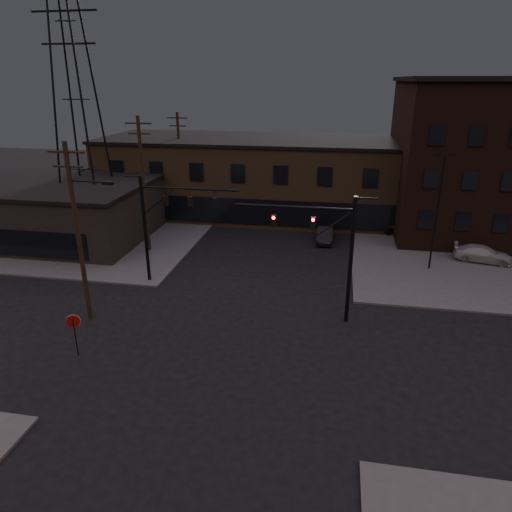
{
  "coord_description": "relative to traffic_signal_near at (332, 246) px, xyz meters",
  "views": [
    {
      "loc": [
        5.44,
        -21.31,
        14.16
      ],
      "look_at": [
        0.54,
        5.71,
        3.5
      ],
      "focal_mm": 32.0,
      "sensor_mm": 36.0,
      "label": 1
    }
  ],
  "objects": [
    {
      "name": "parked_car_lot_b",
      "position": [
        12.19,
        11.84,
        -4.13
      ],
      "size": [
        4.77,
        2.67,
        1.31
      ],
      "primitive_type": "imported",
      "rotation": [
        0.0,
        0.0,
        1.37
      ],
      "color": "#A7A8A9",
      "rests_on": "sidewalk_ne"
    },
    {
      "name": "lot_light_a",
      "position": [
        7.64,
        9.5,
        0.58
      ],
      "size": [
        1.5,
        0.28,
        9.14
      ],
      "color": "black",
      "rests_on": "ground"
    },
    {
      "name": "building_row",
      "position": [
        -5.36,
        23.5,
        -0.93
      ],
      "size": [
        40.0,
        12.0,
        8.0
      ],
      "primitive_type": "cube",
      "color": "brown",
      "rests_on": "ground"
    },
    {
      "name": "building_left",
      "position": [
        -25.36,
        11.5,
        -2.43
      ],
      "size": [
        16.0,
        12.0,
        5.0
      ],
      "primitive_type": "cube",
      "color": "black",
      "rests_on": "ground"
    },
    {
      "name": "parked_car_lot_a",
      "position": [
        6.71,
        18.02,
        -3.94
      ],
      "size": [
        5.27,
        2.99,
        1.69
      ],
      "primitive_type": "imported",
      "rotation": [
        0.0,
        0.0,
        1.36
      ],
      "color": "black",
      "rests_on": "sidewalk_ne"
    },
    {
      "name": "utility_pole_near",
      "position": [
        -14.79,
        -2.5,
        0.94
      ],
      "size": [
        3.7,
        0.28,
        11.0
      ],
      "color": "black",
      "rests_on": "ground"
    },
    {
      "name": "lot_light_b",
      "position": [
        13.64,
        14.5,
        0.58
      ],
      "size": [
        1.5,
        0.28,
        9.14
      ],
      "color": "black",
      "rests_on": "ground"
    },
    {
      "name": "traffic_signal_near",
      "position": [
        0.0,
        0.0,
        0.0
      ],
      "size": [
        7.12,
        0.24,
        8.0
      ],
      "color": "black",
      "rests_on": "ground"
    },
    {
      "name": "utility_pole_mid",
      "position": [
        -15.79,
        9.5,
        1.19
      ],
      "size": [
        3.7,
        0.28,
        11.5
      ],
      "color": "black",
      "rests_on": "ground"
    },
    {
      "name": "utility_pole_far",
      "position": [
        -16.86,
        21.5,
        0.85
      ],
      "size": [
        2.2,
        0.28,
        11.0
      ],
      "color": "black",
      "rests_on": "ground"
    },
    {
      "name": "ground",
      "position": [
        -5.36,
        -4.5,
        -4.93
      ],
      "size": [
        140.0,
        140.0,
        0.0
      ],
      "primitive_type": "plane",
      "color": "black",
      "rests_on": "ground"
    },
    {
      "name": "traffic_signal_far",
      "position": [
        -12.07,
        3.5,
        0.08
      ],
      "size": [
        7.12,
        0.24,
        8.0
      ],
      "color": "black",
      "rests_on": "ground"
    },
    {
      "name": "transmission_tower",
      "position": [
        -23.36,
        13.5,
        7.57
      ],
      "size": [
        7.0,
        7.0,
        25.0
      ],
      "primitive_type": null,
      "color": "black",
      "rests_on": "ground"
    },
    {
      "name": "car_crossing",
      "position": [
        -0.77,
        14.99,
        -4.24
      ],
      "size": [
        1.47,
        4.18,
        1.38
      ],
      "primitive_type": "imported",
      "rotation": [
        0.0,
        0.0,
        0.0
      ],
      "color": "black",
      "rests_on": "ground"
    },
    {
      "name": "sidewalk_nw",
      "position": [
        -27.36,
        17.5,
        -4.86
      ],
      "size": [
        30.0,
        30.0,
        0.15
      ],
      "primitive_type": "cube",
      "color": "#474744",
      "rests_on": "ground"
    },
    {
      "name": "stop_sign",
      "position": [
        -13.36,
        -6.49,
        -3.09
      ],
      "size": [
        0.72,
        0.33,
        2.48
      ],
      "color": "black",
      "rests_on": "ground"
    }
  ]
}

